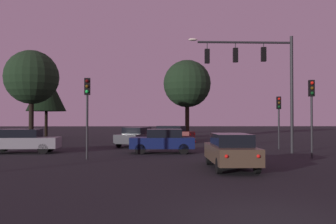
# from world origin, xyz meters

# --- Properties ---
(ground_plane) EXTENTS (168.00, 168.00, 0.00)m
(ground_plane) POSITION_xyz_m (0.00, 24.50, 0.00)
(ground_plane) COLOR black
(ground_plane) RESTS_ON ground
(traffic_signal_mast_arm) EXTENTS (6.66, 0.43, 7.42)m
(traffic_signal_mast_arm) POSITION_xyz_m (4.11, 15.39, 5.29)
(traffic_signal_mast_arm) COLOR #232326
(traffic_signal_mast_arm) RESTS_ON ground
(traffic_light_corner_left) EXTENTS (0.33, 0.37, 3.78)m
(traffic_light_corner_left) POSITION_xyz_m (6.36, 18.60, 2.69)
(traffic_light_corner_left) COLOR #232326
(traffic_light_corner_left) RESTS_ON ground
(traffic_light_corner_right) EXTENTS (0.33, 0.37, 4.31)m
(traffic_light_corner_right) POSITION_xyz_m (6.14, 12.37, 3.05)
(traffic_light_corner_right) COLOR #232326
(traffic_light_corner_right) RESTS_ON ground
(traffic_light_median) EXTENTS (0.31, 0.36, 4.35)m
(traffic_light_median) POSITION_xyz_m (-6.10, 12.12, 3.08)
(traffic_light_median) COLOR #232326
(traffic_light_median) RESTS_ON ground
(car_nearside_lane) EXTENTS (1.72, 4.67, 1.52)m
(car_nearside_lane) POSITION_xyz_m (0.84, 8.22, 0.80)
(car_nearside_lane) COLOR #473828
(car_nearside_lane) RESTS_ON ground
(car_crossing_left) EXTENTS (4.12, 1.81, 1.52)m
(car_crossing_left) POSITION_xyz_m (-2.02, 15.75, 0.79)
(car_crossing_left) COLOR #0F1947
(car_crossing_left) RESTS_ON ground
(car_crossing_right) EXTENTS (4.64, 2.06, 1.52)m
(car_crossing_right) POSITION_xyz_m (-10.95, 16.07, 0.80)
(car_crossing_right) COLOR gray
(car_crossing_right) RESTS_ON ground
(car_far_lane) EXTENTS (4.88, 3.48, 1.52)m
(car_far_lane) POSITION_xyz_m (-1.14, 27.90, 0.80)
(car_far_lane) COLOR #4C0F0F
(car_far_lane) RESTS_ON ground
(car_parked_lot) EXTENTS (3.20, 4.92, 1.52)m
(car_parked_lot) POSITION_xyz_m (-4.02, 21.75, 0.80)
(car_parked_lot) COLOR #232328
(car_parked_lot) RESTS_ON ground
(tree_behind_sign) EXTENTS (5.82, 5.82, 9.44)m
(tree_behind_sign) POSITION_xyz_m (1.29, 37.74, 6.51)
(tree_behind_sign) COLOR black
(tree_behind_sign) RESTS_ON ground
(tree_left_far) EXTENTS (4.38, 4.38, 7.65)m
(tree_left_far) POSITION_xyz_m (-14.84, 34.27, 5.34)
(tree_left_far) COLOR black
(tree_left_far) RESTS_ON ground
(tree_center_horizon) EXTENTS (4.36, 4.36, 7.74)m
(tree_center_horizon) POSITION_xyz_m (-12.55, 22.53, 5.54)
(tree_center_horizon) COLOR black
(tree_center_horizon) RESTS_ON ground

